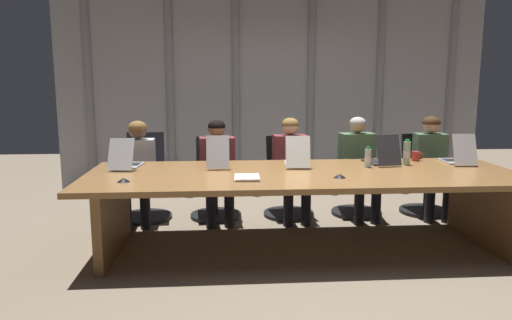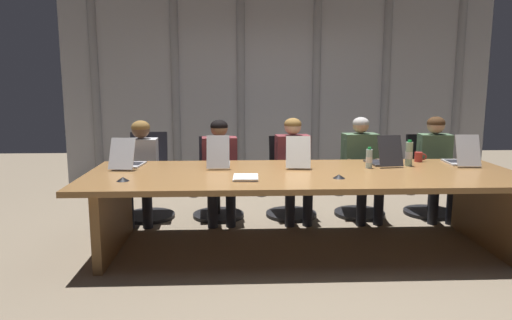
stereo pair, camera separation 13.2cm
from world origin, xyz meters
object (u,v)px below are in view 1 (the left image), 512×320
object	(u,v)px
laptop_left_end	(127,162)
laptop_right_end	(457,158)
laptop_right_mid	(382,158)
person_left_mid	(218,163)
person_right_end	(432,159)
spiral_notepad	(247,178)
person_right_mid	(359,161)
water_bottle_primary	(368,158)
office_chair_center	(288,185)
office_chair_right_mid	(357,185)
laptop_center	(297,160)
water_bottle_secondary	(407,153)
office_chair_left_mid	(215,187)
conference_mic_middle	(124,180)
person_left_end	(138,164)
conference_mic_left_side	(340,176)
office_chair_left_end	(145,186)
laptop_left_mid	(218,161)
coffee_mug_near	(416,156)
person_center	(292,162)
office_chair_right_end	(424,183)

from	to	relation	value
laptop_left_end	laptop_right_end	distance (m)	3.39
laptop_right_mid	person_left_mid	bearing A→B (deg)	62.90
person_right_end	spiral_notepad	size ratio (longest dim) A/B	3.75
person_right_end	person_right_mid	bearing A→B (deg)	-85.38
person_left_mid	water_bottle_primary	bearing A→B (deg)	58.00
office_chair_center	office_chair_right_mid	size ratio (longest dim) A/B	1.01
laptop_left_end	office_chair_right_mid	distance (m)	2.71
laptop_center	water_bottle_secondary	xyz separation A→B (m)	(1.12, -0.04, 0.06)
spiral_notepad	laptop_center	bearing A→B (deg)	50.12
laptop_left_end	person_right_end	xyz separation A→B (m)	(3.41, 0.62, -0.12)
office_chair_left_mid	conference_mic_middle	world-z (taller)	office_chair_left_mid
laptop_left_end	person_left_end	bearing A→B (deg)	6.15
conference_mic_left_side	spiral_notepad	xyz separation A→B (m)	(-0.83, 0.03, -0.01)
office_chair_left_mid	office_chair_center	distance (m)	0.86
office_chair_left_mid	person_left_mid	bearing A→B (deg)	8.05
laptop_right_end	office_chair_left_end	bearing A→B (deg)	80.16
person_right_end	water_bottle_secondary	size ratio (longest dim) A/B	4.46
laptop_right_mid	laptop_left_end	bearing A→B (deg)	83.04
laptop_right_end	laptop_left_mid	bearing A→B (deg)	93.63
laptop_left_end	person_left_end	distance (m)	0.63
person_left_end	person_left_mid	world-z (taller)	person_left_mid
coffee_mug_near	spiral_notepad	distance (m)	2.02
laptop_left_end	person_right_mid	size ratio (longest dim) A/B	0.43
laptop_left_end	person_center	xyz separation A→B (m)	(1.74, 0.62, -0.13)
office_chair_left_end	person_right_end	xyz separation A→B (m)	(3.36, -0.16, 0.31)
office_chair_left_mid	water_bottle_secondary	xyz separation A→B (m)	(1.96, -0.84, 0.51)
spiral_notepad	office_chair_center	bearing A→B (deg)	70.22
laptop_left_mid	person_right_end	world-z (taller)	person_right_end
office_chair_left_mid	conference_mic_middle	distance (m)	1.69
office_chair_right_mid	coffee_mug_near	size ratio (longest dim) A/B	7.11
laptop_right_end	water_bottle_primary	xyz separation A→B (m)	(-1.00, -0.15, 0.03)
laptop_right_mid	office_chair_right_mid	size ratio (longest dim) A/B	0.50
laptop_left_end	person_center	world-z (taller)	person_center
laptop_right_mid	office_chair_right_end	bearing A→B (deg)	-53.72
person_left_mid	person_right_mid	size ratio (longest dim) A/B	0.98
office_chair_right_mid	water_bottle_secondary	size ratio (longest dim) A/B	3.49
person_left_end	office_chair_center	bearing A→B (deg)	93.64
laptop_center	conference_mic_middle	bearing A→B (deg)	118.22
person_right_mid	water_bottle_secondary	size ratio (longest dim) A/B	4.44
laptop_left_mid	spiral_notepad	distance (m)	0.65
office_chair_left_end	office_chair_right_end	bearing A→B (deg)	87.11
laptop_center	conference_mic_middle	xyz separation A→B (m)	(-1.60, -0.65, -0.04)
office_chair_right_end	person_left_end	distance (m)	3.42
laptop_right_end	person_left_end	size ratio (longest dim) A/B	0.41
office_chair_left_mid	water_bottle_primary	xyz separation A→B (m)	(1.53, -0.94, 0.48)
person_right_end	spiral_notepad	bearing A→B (deg)	-56.52
person_center	water_bottle_secondary	xyz separation A→B (m)	(1.08, -0.68, 0.19)
laptop_center	person_right_end	xyz separation A→B (m)	(1.71, 0.64, -0.12)
office_chair_right_end	laptop_center	bearing A→B (deg)	-70.31
person_left_end	water_bottle_primary	xyz separation A→B (m)	(2.39, -0.78, 0.17)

